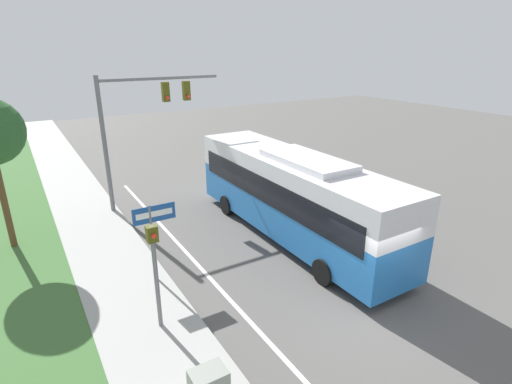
{
  "coord_description": "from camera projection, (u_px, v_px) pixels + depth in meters",
  "views": [
    {
      "loc": [
        -8.41,
        -7.15,
        7.48
      ],
      "look_at": [
        -0.41,
        5.92,
        1.85
      ],
      "focal_mm": 28.0,
      "sensor_mm": 36.0,
      "label": 1
    }
  ],
  "objects": [
    {
      "name": "ground_plane",
      "position": [
        366.0,
        301.0,
        12.43
      ],
      "size": [
        80.0,
        80.0,
        0.0
      ],
      "primitive_type": "plane",
      "color": "#565451"
    },
    {
      "name": "sidewalk",
      "position": [
        178.0,
        382.0,
        9.37
      ],
      "size": [
        2.8,
        80.0,
        0.12
      ],
      "color": "#9E9E99",
      "rests_on": "ground_plane"
    },
    {
      "name": "lane_divider_near",
      "position": [
        270.0,
        343.0,
        10.66
      ],
      "size": [
        0.14,
        30.0,
        0.01
      ],
      "color": "silver",
      "rests_on": "ground_plane"
    },
    {
      "name": "bus",
      "position": [
        293.0,
        192.0,
        16.02
      ],
      "size": [
        2.7,
        11.16,
        3.6
      ],
      "color": "#236BB7",
      "rests_on": "ground_plane"
    },
    {
      "name": "signal_gantry",
      "position": [
        140.0,
        115.0,
        18.36
      ],
      "size": [
        5.75,
        0.41,
        6.32
      ],
      "color": "slate",
      "rests_on": "ground_plane"
    },
    {
      "name": "pedestrian_signal",
      "position": [
        155.0,
        261.0,
        10.48
      ],
      "size": [
        0.28,
        0.34,
        3.17
      ],
      "color": "slate",
      "rests_on": "ground_plane"
    },
    {
      "name": "street_sign",
      "position": [
        154.0,
        227.0,
        12.84
      ],
      "size": [
        1.4,
        0.08,
        2.77
      ],
      "color": "slate",
      "rests_on": "ground_plane"
    }
  ]
}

